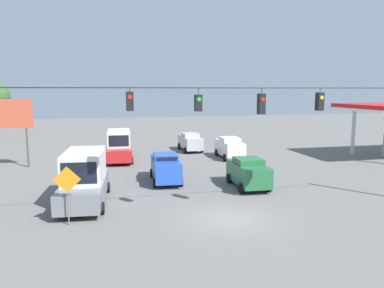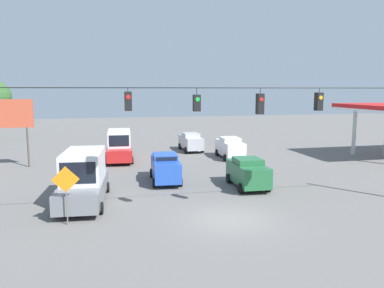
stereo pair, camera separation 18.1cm
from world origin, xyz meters
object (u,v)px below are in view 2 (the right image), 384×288
Objects in this scene: overhead_signal_span at (230,127)px; sedan_green_crossing_near at (248,172)px; box_truck_red_withflow_far at (119,145)px; roadside_billboard at (9,118)px; sedan_silver_oncoming_deep at (191,142)px; traffic_cone_second at (92,189)px; sedan_white_oncoming_far at (230,147)px; sedan_blue_withflow_mid at (165,167)px; box_truck_grey_parked_shoulder at (84,178)px; traffic_cone_nearest at (89,205)px; traffic_cone_third at (94,178)px; work_zone_sign at (66,184)px; traffic_cone_fourth at (95,168)px.

sedan_green_crossing_near is (-3.07, -5.35, -3.55)m from overhead_signal_span.
overhead_signal_span reaches higher than box_truck_red_withflow_far.
roadside_billboard is (13.59, -15.57, -0.49)m from overhead_signal_span.
overhead_signal_span reaches higher than sedan_silver_oncoming_deep.
traffic_cone_second is at bearing -3.03° from sedan_green_crossing_near.
sedan_blue_withflow_mid reaches higher than sedan_white_oncoming_far.
box_truck_grey_parked_shoulder is 19.06m from sedan_silver_oncoming_deep.
traffic_cone_nearest is 0.11× the size of roadside_billboard.
sedan_green_crossing_near is at bearing 151.91° from sedan_blue_withflow_mid.
overhead_signal_span is at bearing 149.25° from box_truck_grey_parked_shoulder.
traffic_cone_nearest is (2.11, 14.48, -1.03)m from box_truck_red_withflow_far.
traffic_cone_third is 8.39m from work_zone_sign.
box_truck_grey_parked_shoulder reaches higher than sedan_blue_withflow_mid.
traffic_cone_third is at bearing 76.18° from box_truck_red_withflow_far.
sedan_white_oncoming_far is at bearing -133.68° from sedan_blue_withflow_mid.
box_truck_grey_parked_shoulder reaches higher than traffic_cone_third.
sedan_silver_oncoming_deep is (-9.88, -16.29, -0.46)m from box_truck_grey_parked_shoulder.
traffic_cone_third is (-0.09, -6.27, 0.00)m from traffic_cone_nearest.
sedan_white_oncoming_far is 7.02× the size of traffic_cone_third.
traffic_cone_third is at bearing -90.31° from traffic_cone_second.
traffic_cone_third is 10.22m from roadside_billboard.
box_truck_red_withflow_far is 9.50m from sedan_blue_withflow_mid.
sedan_silver_oncoming_deep is 7.18× the size of traffic_cone_second.
sedan_green_crossing_near is 6.89× the size of traffic_cone_second.
box_truck_grey_parked_shoulder reaches higher than work_zone_sign.
sedan_green_crossing_near is 6.89× the size of traffic_cone_third.
box_truck_red_withflow_far is 2.29× the size of work_zone_sign.
overhead_signal_span is at bearing 105.68° from box_truck_red_withflow_far.
sedan_green_crossing_near is (-7.88, 11.76, -0.32)m from box_truck_red_withflow_far.
sedan_blue_withflow_mid is 9.40m from work_zone_sign.
traffic_cone_fourth is at bearing -92.44° from box_truck_grey_parked_shoulder.
box_truck_grey_parked_shoulder is at bearing 79.29° from box_truck_red_withflow_far.
traffic_cone_nearest is 1.00× the size of traffic_cone_third.
sedan_blue_withflow_mid is at bearing 46.32° from sedan_white_oncoming_far.
overhead_signal_span is 3.51× the size of box_truck_grey_parked_shoulder.
traffic_cone_fourth is (-0.02, -9.61, 0.00)m from traffic_cone_nearest.
overhead_signal_span is 8.97m from box_truck_grey_parked_shoulder.
traffic_cone_second is at bearing 79.73° from box_truck_red_withflow_far.
work_zone_sign reaches higher than sedan_silver_oncoming_deep.
sedan_silver_oncoming_deep is at bearing -118.05° from traffic_cone_nearest.
traffic_cone_nearest is at bearing 61.95° from sedan_silver_oncoming_deep.
traffic_cone_third is (2.02, 8.21, -1.03)m from box_truck_red_withflow_far.
box_truck_grey_parked_shoulder is at bearing 58.76° from sedan_silver_oncoming_deep.
sedan_white_oncoming_far is 7.02× the size of traffic_cone_nearest.
work_zone_sign reaches higher than sedan_blue_withflow_mid.
traffic_cone_second is 1.00× the size of traffic_cone_third.
overhead_signal_span is 20.68m from roadside_billboard.
traffic_cone_nearest is at bearing 81.71° from box_truck_red_withflow_far.
box_truck_red_withflow_far is 8.52m from traffic_cone_third.
box_truck_grey_parked_shoulder is at bearing 119.45° from roadside_billboard.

